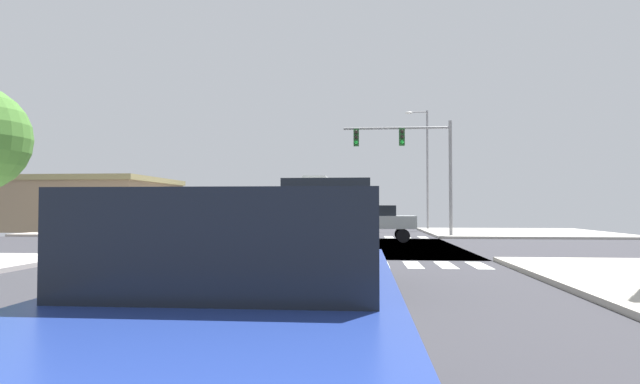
{
  "coord_description": "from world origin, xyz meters",
  "views": [
    {
      "loc": [
        2.7,
        -23.35,
        1.79
      ],
      "look_at": [
        0.12,
        7.41,
        2.71
      ],
      "focal_mm": 28.65,
      "sensor_mm": 36.0,
      "label": 1
    }
  ],
  "objects_px": {
    "traffic_signal_mast": "(409,152)",
    "sedan_crossing_2": "(256,309)",
    "street_lamp": "(425,160)",
    "box_truck_farside_1": "(315,199)",
    "sedan_nearside_1": "(305,215)",
    "bank_building": "(82,204)",
    "suv_leading_1": "(330,225)",
    "sedan_queued_3": "(374,220)"
  },
  "relations": [
    {
      "from": "sedan_nearside_1",
      "to": "suv_leading_1",
      "type": "xyz_separation_m",
      "value": [
        4.0,
        -29.93,
        0.28
      ]
    },
    {
      "from": "bank_building",
      "to": "suv_leading_1",
      "type": "height_order",
      "value": "bank_building"
    },
    {
      "from": "street_lamp",
      "to": "sedan_queued_3",
      "type": "distance_m",
      "value": 14.38
    },
    {
      "from": "box_truck_farside_1",
      "to": "sedan_crossing_2",
      "type": "xyz_separation_m",
      "value": [
        4.0,
        -46.71,
        -1.45
      ]
    },
    {
      "from": "suv_leading_1",
      "to": "sedan_queued_3",
      "type": "bearing_deg",
      "value": 85.37
    },
    {
      "from": "street_lamp",
      "to": "sedan_crossing_2",
      "type": "distance_m",
      "value": 37.23
    },
    {
      "from": "bank_building",
      "to": "box_truck_farside_1",
      "type": "xyz_separation_m",
      "value": [
        17.57,
        11.2,
        0.51
      ]
    },
    {
      "from": "traffic_signal_mast",
      "to": "bank_building",
      "type": "height_order",
      "value": "traffic_signal_mast"
    },
    {
      "from": "sedan_queued_3",
      "to": "box_truck_farside_1",
      "type": "bearing_deg",
      "value": -167.18
    },
    {
      "from": "box_truck_farside_1",
      "to": "sedan_queued_3",
      "type": "distance_m",
      "value": 23.82
    },
    {
      "from": "traffic_signal_mast",
      "to": "box_truck_farside_1",
      "type": "bearing_deg",
      "value": 110.97
    },
    {
      "from": "box_truck_farside_1",
      "to": "suv_leading_1",
      "type": "relative_size",
      "value": 1.57
    },
    {
      "from": "sedan_crossing_2",
      "to": "bank_building",
      "type": "bearing_deg",
      "value": 121.27
    },
    {
      "from": "traffic_signal_mast",
      "to": "sedan_queued_3",
      "type": "relative_size",
      "value": 1.61
    },
    {
      "from": "sedan_nearside_1",
      "to": "sedan_crossing_2",
      "type": "height_order",
      "value": "same"
    },
    {
      "from": "traffic_signal_mast",
      "to": "suv_leading_1",
      "type": "relative_size",
      "value": 1.5
    },
    {
      "from": "bank_building",
      "to": "sedan_queued_3",
      "type": "distance_m",
      "value": 25.82
    },
    {
      "from": "street_lamp",
      "to": "sedan_crossing_2",
      "type": "xyz_separation_m",
      "value": [
        -5.48,
        -36.57,
        -4.34
      ]
    },
    {
      "from": "traffic_signal_mast",
      "to": "sedan_crossing_2",
      "type": "xyz_separation_m",
      "value": [
        -3.47,
        -27.22,
        -3.97
      ]
    },
    {
      "from": "bank_building",
      "to": "suv_leading_1",
      "type": "relative_size",
      "value": 3.16
    },
    {
      "from": "sedan_nearside_1",
      "to": "sedan_crossing_2",
      "type": "bearing_deg",
      "value": 96.06
    },
    {
      "from": "bank_building",
      "to": "sedan_nearside_1",
      "type": "bearing_deg",
      "value": 7.13
    },
    {
      "from": "sedan_nearside_1",
      "to": "box_truck_farside_1",
      "type": "distance_m",
      "value": 9.11
    },
    {
      "from": "bank_building",
      "to": "sedan_queued_3",
      "type": "relative_size",
      "value": 3.38
    },
    {
      "from": "street_lamp",
      "to": "box_truck_farside_1",
      "type": "xyz_separation_m",
      "value": [
        -9.48,
        10.14,
        -2.89
      ]
    },
    {
      "from": "box_truck_farside_1",
      "to": "sedan_nearside_1",
      "type": "bearing_deg",
      "value": 90.0
    },
    {
      "from": "sedan_nearside_1",
      "to": "suv_leading_1",
      "type": "bearing_deg",
      "value": 97.61
    },
    {
      "from": "bank_building",
      "to": "sedan_crossing_2",
      "type": "xyz_separation_m",
      "value": [
        21.57,
        -35.51,
        -0.94
      ]
    },
    {
      "from": "street_lamp",
      "to": "bank_building",
      "type": "distance_m",
      "value": 27.28
    },
    {
      "from": "street_lamp",
      "to": "box_truck_farside_1",
      "type": "bearing_deg",
      "value": 133.08
    },
    {
      "from": "box_truck_farside_1",
      "to": "suv_leading_1",
      "type": "distance_m",
      "value": 39.15
    },
    {
      "from": "sedan_nearside_1",
      "to": "suv_leading_1",
      "type": "height_order",
      "value": "suv_leading_1"
    },
    {
      "from": "street_lamp",
      "to": "sedan_nearside_1",
      "type": "xyz_separation_m",
      "value": [
        -9.48,
        1.14,
        -4.34
      ]
    },
    {
      "from": "sedan_crossing_2",
      "to": "sedan_queued_3",
      "type": "bearing_deg",
      "value": 86.9
    },
    {
      "from": "sedan_nearside_1",
      "to": "street_lamp",
      "type": "bearing_deg",
      "value": 173.15
    },
    {
      "from": "traffic_signal_mast",
      "to": "suv_leading_1",
      "type": "distance_m",
      "value": 20.09
    },
    {
      "from": "sedan_nearside_1",
      "to": "suv_leading_1",
      "type": "relative_size",
      "value": 0.93
    },
    {
      "from": "traffic_signal_mast",
      "to": "suv_leading_1",
      "type": "height_order",
      "value": "traffic_signal_mast"
    },
    {
      "from": "box_truck_farside_1",
      "to": "sedan_queued_3",
      "type": "relative_size",
      "value": 1.67
    },
    {
      "from": "sedan_crossing_2",
      "to": "traffic_signal_mast",
      "type": "bearing_deg",
      "value": 82.74
    },
    {
      "from": "sedan_nearside_1",
      "to": "sedan_crossing_2",
      "type": "relative_size",
      "value": 1.0
    },
    {
      "from": "traffic_signal_mast",
      "to": "sedan_nearside_1",
      "type": "bearing_deg",
      "value": 125.46
    }
  ]
}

